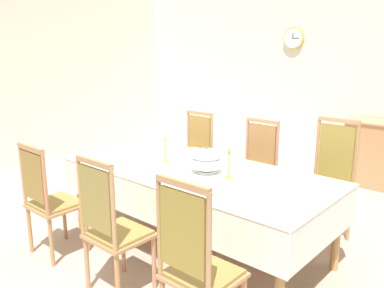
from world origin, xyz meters
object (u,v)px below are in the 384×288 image
(chair_north_b, at_px, (255,168))
(spoon_primary, at_px, (213,195))
(soup_tureen, at_px, (206,160))
(candlestick_east, at_px, (229,162))
(chair_south_a, at_px, (49,198))
(chair_north_c, at_px, (329,181))
(chair_south_c, at_px, (196,264))
(mounted_clock, at_px, (294,38))
(bowl_near_left, at_px, (199,191))
(spoon_secondary, at_px, (139,173))
(candlestick_west, at_px, (165,148))
(dining_table, at_px, (195,177))
(chair_north_a, at_px, (193,154))
(bowl_far_left, at_px, (194,150))
(bowl_near_right, at_px, (146,175))
(chair_south_b, at_px, (112,226))

(chair_north_b, relative_size, spoon_primary, 6.26)
(soup_tureen, relative_size, candlestick_east, 0.83)
(chair_south_a, relative_size, candlestick_east, 2.88)
(chair_north_c, height_order, soup_tureen, chair_north_c)
(chair_south_c, height_order, mounted_clock, mounted_clock)
(candlestick_east, xyz_separation_m, bowl_near_left, (0.05, -0.45, -0.13))
(chair_south_c, distance_m, chair_north_c, 1.98)
(chair_south_c, xyz_separation_m, spoon_secondary, (-1.16, 0.56, 0.20))
(chair_south_a, height_order, candlestick_west, candlestick_west)
(chair_south_c, xyz_separation_m, bowl_near_left, (-0.44, 0.54, 0.21))
(candlestick_west, bearing_deg, spoon_secondary, -77.15)
(dining_table, xyz_separation_m, spoon_secondary, (-0.29, -0.43, 0.08))
(chair_north_a, relative_size, chair_south_c, 0.95)
(chair_south_a, xyz_separation_m, spoon_primary, (1.43, 0.56, 0.23))
(chair_south_a, distance_m, chair_north_b, 2.17)
(chair_north_c, distance_m, spoon_primary, 1.47)
(chair_south_c, height_order, bowl_far_left, chair_south_c)
(candlestick_west, xyz_separation_m, spoon_secondary, (0.10, -0.43, -0.14))
(dining_table, bearing_deg, chair_north_c, 48.75)
(candlestick_east, bearing_deg, chair_north_c, 63.88)
(spoon_primary, relative_size, spoon_secondary, 0.99)
(chair_north_b, bearing_deg, dining_table, 88.43)
(dining_table, bearing_deg, spoon_secondary, -124.04)
(bowl_near_left, distance_m, spoon_primary, 0.11)
(soup_tureen, bearing_deg, chair_south_a, -135.98)
(spoon_primary, bearing_deg, chair_north_b, 98.63)
(bowl_far_left, bearing_deg, bowl_near_left, -46.94)
(spoon_secondary, bearing_deg, bowl_near_right, -3.93)
(spoon_primary, height_order, mounted_clock, mounted_clock)
(bowl_near_right, xyz_separation_m, spoon_secondary, (-0.12, 0.03, -0.02))
(chair_south_c, bearing_deg, chair_south_b, 179.85)
(bowl_near_left, bearing_deg, chair_south_c, -51.03)
(chair_south_c, bearing_deg, chair_south_a, 179.82)
(spoon_secondary, bearing_deg, candlestick_west, 111.06)
(soup_tureen, relative_size, candlestick_west, 0.86)
(bowl_near_right, height_order, mounted_clock, mounted_clock)
(dining_table, distance_m, spoon_secondary, 0.52)
(chair_north_c, distance_m, bowl_near_right, 1.79)
(candlestick_west, bearing_deg, chair_north_b, 67.37)
(chair_south_a, xyz_separation_m, chair_north_b, (0.91, 1.97, 0.01))
(soup_tureen, xyz_separation_m, candlestick_west, (-0.52, 0.00, 0.03))
(chair_south_b, height_order, chair_north_b, chair_south_b)
(bowl_far_left, bearing_deg, chair_north_c, 21.53)
(chair_north_b, bearing_deg, candlestick_east, 109.90)
(dining_table, xyz_separation_m, bowl_far_left, (-0.43, 0.48, 0.09))
(chair_north_a, relative_size, spoon_secondary, 6.15)
(chair_south_c, bearing_deg, spoon_secondary, 154.02)
(chair_south_a, relative_size, chair_south_c, 0.92)
(candlestick_west, distance_m, bowl_near_right, 0.52)
(spoon_primary, bearing_deg, chair_north_a, 123.87)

